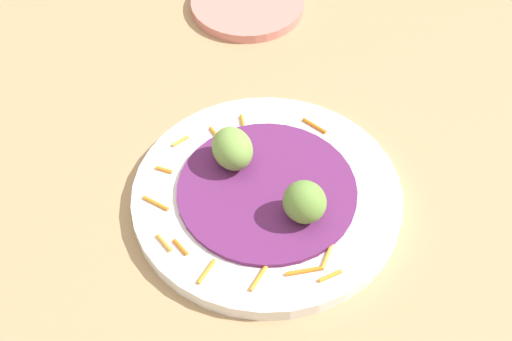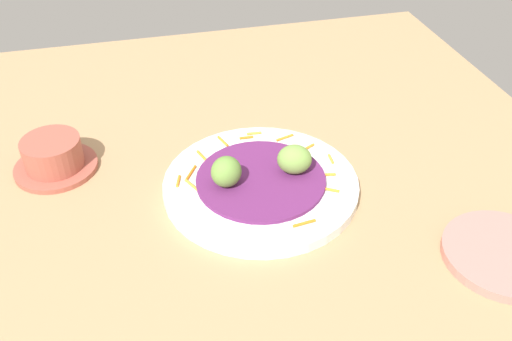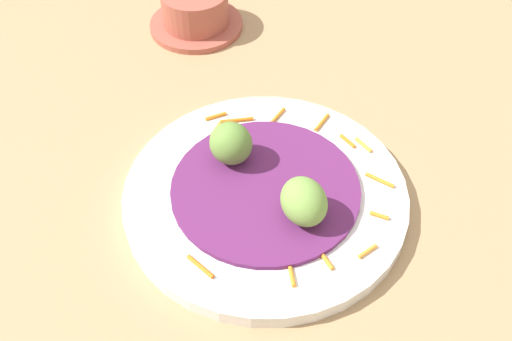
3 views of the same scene
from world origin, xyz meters
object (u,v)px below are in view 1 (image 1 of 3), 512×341
at_px(main_plate, 267,196).
at_px(side_plate_small, 247,4).
at_px(guac_scoop_left, 232,149).
at_px(guac_scoop_center, 305,202).

relative_size(main_plate, side_plate_small, 1.84).
xyz_separation_m(guac_scoop_left, side_plate_small, (0.21, 0.21, -0.04)).
bearing_deg(guac_scoop_center, side_plate_small, 57.02).
bearing_deg(guac_scoop_center, guac_scoop_left, 93.37).
height_order(guac_scoop_left, side_plate_small, guac_scoop_left).
relative_size(main_plate, guac_scoop_center, 6.21).
bearing_deg(guac_scoop_left, main_plate, -86.63).
relative_size(guac_scoop_center, side_plate_small, 0.30).
height_order(main_plate, guac_scoop_center, guac_scoop_center).
bearing_deg(side_plate_small, guac_scoop_left, -134.55).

